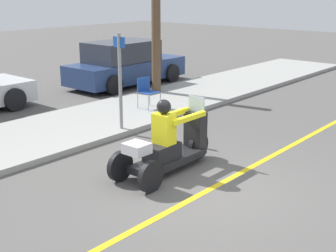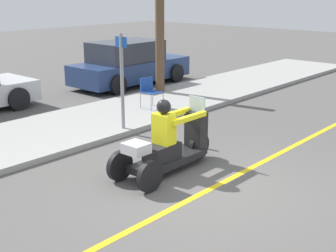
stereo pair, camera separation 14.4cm
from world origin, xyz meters
name	(u,v)px [view 2 (the right image)]	position (x,y,z in m)	size (l,w,h in m)	color
ground_plane	(207,191)	(0.00, 0.00, 0.00)	(60.00, 60.00, 0.00)	#565451
lane_stripe	(214,187)	(0.19, 0.00, 0.00)	(24.00, 0.12, 0.01)	gold
sidewalk_strip	(48,133)	(0.00, 4.60, 0.06)	(28.00, 2.80, 0.12)	#9E9E99
motorcycle_trike	(169,147)	(0.21, 1.06, 0.49)	(2.33, 0.83, 1.40)	black
folding_chair_set_back	(149,89)	(3.14, 4.35, 0.62)	(0.50, 0.50, 0.82)	#A5A8AD
parked_car_lot_center	(129,64)	(5.38, 7.47, 0.72)	(4.40, 1.92, 1.54)	navy
tree_trunk	(160,38)	(4.85, 5.53, 1.81)	(0.28, 0.28, 3.39)	brown
street_sign	(122,78)	(1.31, 3.45, 1.32)	(0.08, 0.36, 2.20)	gray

